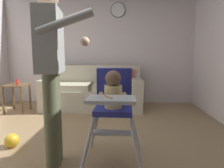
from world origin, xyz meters
name	(u,v)px	position (x,y,z in m)	size (l,w,h in m)	color
ground	(77,156)	(0.00, 0.00, -0.05)	(5.74, 6.42, 0.10)	#987B54
wall_far	(99,45)	(0.00, 2.44, 1.28)	(4.94, 0.06, 2.56)	silver
couch	(93,92)	(-0.07, 1.92, 0.33)	(1.95, 0.86, 0.86)	#BEB69D
high_chair	(113,99)	(0.41, -0.15, 0.63)	(0.63, 0.74, 0.93)	silver
adult_standing	(52,68)	(-0.16, -0.23, 0.94)	(0.56, 0.50, 1.65)	#626648
toy_ball	(12,140)	(-0.78, 0.08, 0.08)	(0.16, 0.16, 0.16)	gold
side_table	(17,92)	(-1.47, 1.55, 0.38)	(0.40, 0.40, 0.52)	brown
sippy_cup	(17,82)	(-1.44, 1.55, 0.57)	(0.07, 0.07, 0.10)	#D13D33
wall_clock	(118,10)	(0.42, 2.40, 2.02)	(0.32, 0.04, 0.32)	white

